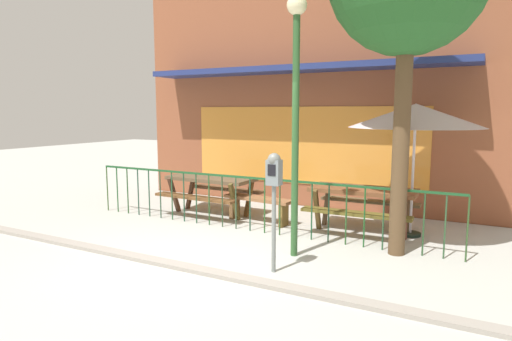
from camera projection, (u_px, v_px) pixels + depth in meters
name	position (u px, v px, depth m)	size (l,w,h in m)	color
ground	(192.00, 259.00, 6.28)	(40.00, 40.00, 0.00)	#B0B2AA
pub_storefront	(307.00, 88.00, 9.73)	(8.23, 1.33, 5.25)	#5B321B
patio_fence_front	(250.00, 194.00, 7.69)	(6.93, 0.04, 0.97)	#194923
picnic_table_left	(211.00, 185.00, 8.97)	(1.84, 1.41, 0.79)	brown
picnic_table_right	(363.00, 197.00, 7.65)	(1.84, 1.41, 0.79)	brown
patio_umbrella	(416.00, 116.00, 7.22)	(2.18, 2.18, 2.22)	black
patio_bench	(258.00, 204.00, 8.36)	(1.43, 0.46, 0.48)	brown
parking_meter_near	(274.00, 181.00, 5.63)	(0.18, 0.17, 1.57)	slate
street_lamp	(296.00, 88.00, 6.13)	(0.28, 0.28, 3.68)	#2B5529
curb_edge	(177.00, 267.00, 5.96)	(11.52, 0.20, 0.11)	gray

